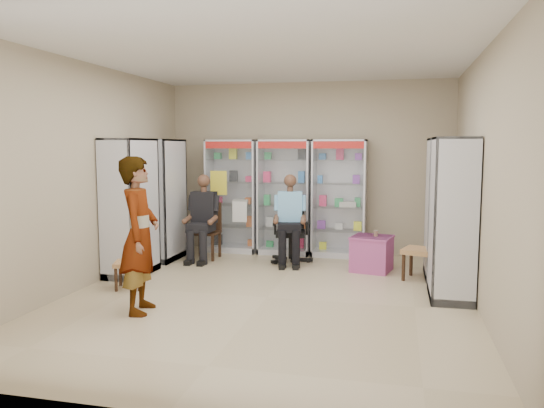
% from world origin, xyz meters
% --- Properties ---
extents(floor, '(6.00, 6.00, 0.00)m').
position_xyz_m(floor, '(0.00, 0.00, 0.00)').
color(floor, tan).
rests_on(floor, ground).
extents(room_shell, '(5.02, 6.02, 3.01)m').
position_xyz_m(room_shell, '(0.00, 0.00, 1.97)').
color(room_shell, tan).
rests_on(room_shell, ground).
extents(cabinet_back_left, '(0.90, 0.50, 2.00)m').
position_xyz_m(cabinet_back_left, '(-1.30, 2.73, 1.00)').
color(cabinet_back_left, '#A6A8AD').
rests_on(cabinet_back_left, floor).
extents(cabinet_back_mid, '(0.90, 0.50, 2.00)m').
position_xyz_m(cabinet_back_mid, '(-0.35, 2.73, 1.00)').
color(cabinet_back_mid, silver).
rests_on(cabinet_back_mid, floor).
extents(cabinet_back_right, '(0.90, 0.50, 2.00)m').
position_xyz_m(cabinet_back_right, '(0.60, 2.73, 1.00)').
color(cabinet_back_right, '#B3B6BA').
rests_on(cabinet_back_right, floor).
extents(cabinet_right_far, '(0.90, 0.50, 2.00)m').
position_xyz_m(cabinet_right_far, '(2.23, 1.60, 1.00)').
color(cabinet_right_far, '#A3A6AA').
rests_on(cabinet_right_far, floor).
extents(cabinet_right_near, '(0.90, 0.50, 2.00)m').
position_xyz_m(cabinet_right_near, '(2.23, 0.50, 1.00)').
color(cabinet_right_near, silver).
rests_on(cabinet_right_near, floor).
extents(cabinet_left_far, '(0.90, 0.50, 2.00)m').
position_xyz_m(cabinet_left_far, '(-2.23, 1.80, 1.00)').
color(cabinet_left_far, silver).
rests_on(cabinet_left_far, floor).
extents(cabinet_left_near, '(0.90, 0.50, 2.00)m').
position_xyz_m(cabinet_left_near, '(-2.23, 0.70, 1.00)').
color(cabinet_left_near, '#AFB2B6').
rests_on(cabinet_left_near, floor).
extents(wooden_chair, '(0.42, 0.42, 0.94)m').
position_xyz_m(wooden_chair, '(-1.55, 2.00, 0.47)').
color(wooden_chair, black).
rests_on(wooden_chair, floor).
extents(seated_customer, '(0.44, 0.60, 1.34)m').
position_xyz_m(seated_customer, '(-1.55, 1.95, 0.67)').
color(seated_customer, black).
rests_on(seated_customer, floor).
extents(office_chair, '(0.66, 0.66, 1.06)m').
position_xyz_m(office_chair, '(-0.11, 2.06, 0.53)').
color(office_chair, black).
rests_on(office_chair, floor).
extents(seated_shopkeeper, '(0.54, 0.68, 1.35)m').
position_xyz_m(seated_shopkeeper, '(-0.11, 2.01, 0.67)').
color(seated_shopkeeper, '#638FC4').
rests_on(seated_shopkeeper, floor).
extents(pink_trunk, '(0.65, 0.64, 0.53)m').
position_xyz_m(pink_trunk, '(1.21, 1.74, 0.27)').
color(pink_trunk, '#A54286').
rests_on(pink_trunk, floor).
extents(tea_glass, '(0.07, 0.07, 0.09)m').
position_xyz_m(tea_glass, '(1.26, 1.75, 0.58)').
color(tea_glass, '#581F07').
rests_on(tea_glass, pink_trunk).
extents(woven_stool_a, '(0.57, 0.57, 0.45)m').
position_xyz_m(woven_stool_a, '(1.90, 1.35, 0.22)').
color(woven_stool_a, '#AE7E49').
rests_on(woven_stool_a, floor).
extents(woven_stool_b, '(0.46, 0.46, 0.37)m').
position_xyz_m(woven_stool_b, '(-1.89, -0.01, 0.18)').
color(woven_stool_b, '#B5844C').
rests_on(woven_stool_b, floor).
extents(standing_man, '(0.55, 0.72, 1.78)m').
position_xyz_m(standing_man, '(-1.27, -0.89, 0.89)').
color(standing_man, gray).
rests_on(standing_man, floor).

